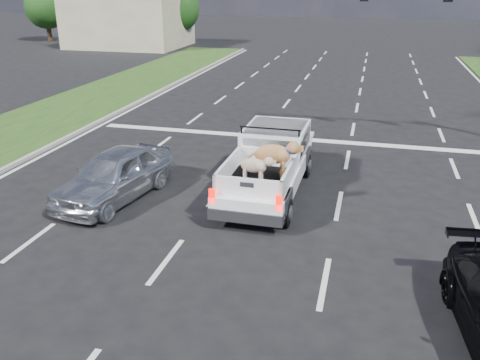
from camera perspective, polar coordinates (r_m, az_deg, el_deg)
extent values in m
plane|color=black|center=(11.06, 0.26, -10.25)|extent=(160.00, 160.00, 0.00)
cube|color=silver|center=(17.87, -11.40, 2.08)|extent=(0.12, 60.00, 0.01)
cube|color=silver|center=(16.70, -0.49, 1.13)|extent=(0.12, 60.00, 0.01)
cube|color=silver|center=(16.21, 11.55, 0.03)|extent=(0.12, 60.00, 0.01)
cube|color=silver|center=(16.46, 23.77, -1.09)|extent=(0.12, 60.00, 0.01)
cube|color=silver|center=(19.64, -20.81, 2.85)|extent=(0.15, 60.00, 0.01)
cube|color=silver|center=(20.12, 7.31, 4.53)|extent=(17.00, 0.45, 0.01)
cube|color=gray|center=(19.76, -21.43, 3.07)|extent=(0.15, 60.00, 0.14)
cube|color=beige|center=(50.46, -12.32, 16.94)|extent=(10.00, 8.00, 4.40)
cylinder|color=#332114|center=(57.33, -20.65, 15.47)|extent=(0.44, 0.44, 2.16)
sphere|color=#163C10|center=(57.18, -20.95, 17.67)|extent=(4.20, 4.20, 4.20)
cylinder|color=#332114|center=(54.17, -15.21, 15.79)|extent=(0.44, 0.44, 2.16)
sphere|color=#163C10|center=(54.02, -15.45, 18.12)|extent=(4.20, 4.20, 4.20)
cylinder|color=#332114|center=(50.77, -6.98, 16.01)|extent=(0.44, 0.44, 2.16)
sphere|color=#163C10|center=(50.61, -7.10, 18.51)|extent=(4.20, 4.20, 4.20)
cylinder|color=black|center=(13.21, -2.25, -2.88)|extent=(0.28, 0.74, 0.74)
cylinder|color=black|center=(12.85, 5.02, -3.68)|extent=(0.28, 0.74, 0.74)
cylinder|color=black|center=(16.45, 1.44, 2.15)|extent=(0.28, 0.74, 0.74)
cylinder|color=black|center=(16.16, 7.30, 1.61)|extent=(0.28, 0.74, 0.74)
cube|color=white|center=(14.57, 3.07, 0.66)|extent=(1.89, 5.18, 0.51)
cube|color=white|center=(15.48, 4.07, 4.54)|extent=(1.81, 2.26, 0.84)
cube|color=black|center=(14.44, 3.22, 3.41)|extent=(1.51, 0.04, 0.60)
cylinder|color=black|center=(14.39, 3.38, 5.79)|extent=(1.76, 0.06, 0.05)
cube|color=black|center=(13.44, 2.07, -0.13)|extent=(1.76, 2.50, 0.06)
cube|color=white|center=(13.54, -1.34, 1.32)|extent=(0.10, 2.49, 0.51)
cube|color=white|center=(13.20, 5.59, 0.67)|extent=(0.10, 2.49, 0.51)
cube|color=white|center=(12.25, 0.81, -0.91)|extent=(1.74, 0.09, 0.51)
cube|color=#FA0F05|center=(12.37, -3.15, -1.84)|extent=(0.16, 0.06, 0.39)
cube|color=#FA0F05|center=(12.00, 4.41, -2.65)|extent=(0.16, 0.06, 0.39)
cube|color=black|center=(12.41, 0.64, -4.06)|extent=(1.88, 0.31, 0.29)
imported|color=silver|center=(14.74, -13.93, 0.56)|extent=(2.38, 4.41, 1.43)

